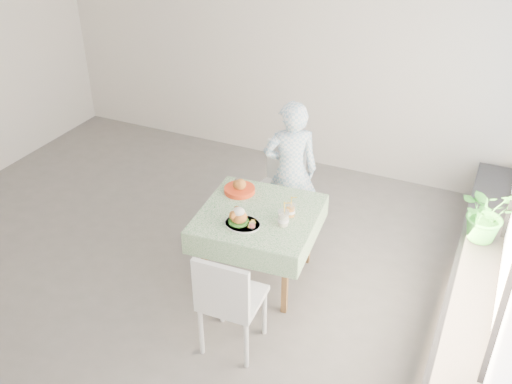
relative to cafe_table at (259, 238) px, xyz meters
The scene contains 12 objects.
floor 1.01m from the cafe_table, behind, with size 6.00×6.00×0.00m, color #5C5957.
wall_back 2.76m from the cafe_table, 110.22° to the left, with size 6.00×0.02×2.80m, color silver.
window_ledge 1.92m from the cafe_table, ahead, with size 0.40×4.80×0.50m, color black.
cafe_table is the anchor object (origin of this frame).
chair_far 0.83m from the cafe_table, 101.51° to the left, with size 0.52×0.52×0.96m.
chair_near 0.92m from the cafe_table, 79.06° to the right, with size 0.48×0.48×0.98m.
diner 0.84m from the cafe_table, 90.35° to the left, with size 0.56×0.37×1.53m, color #7FACCC.
main_dish 0.42m from the cafe_table, 104.91° to the right, with size 0.33×0.33×0.17m.
juice_cup_orange 0.45m from the cafe_table, 12.97° to the left, with size 0.09×0.09×0.25m.
juice_cup_lemonade 0.46m from the cafe_table, 18.45° to the right, with size 0.10×0.10×0.29m.
second_dish 0.51m from the cafe_table, 141.80° to the left, with size 0.30×0.30×0.14m.
potted_plant 2.07m from the cafe_table, 23.29° to the left, with size 0.49×0.42×0.54m, color #2D7C29.
Camera 1 is at (2.68, -3.85, 3.58)m, focal length 40.00 mm.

